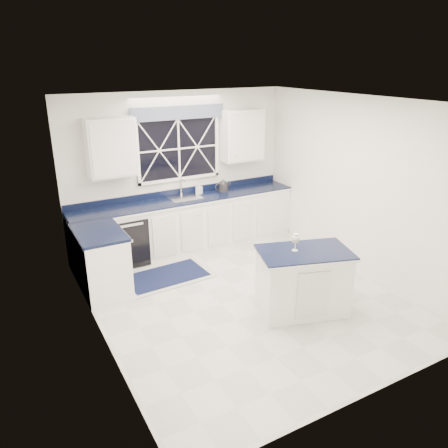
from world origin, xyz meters
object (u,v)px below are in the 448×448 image
faucet (182,187)px  kettle (223,186)px  wine_glass (296,239)px  island (303,281)px  soap_bottle (199,188)px  dishwasher (126,239)px

faucet → kettle: bearing=-9.0°
wine_glass → kettle: bearing=81.8°
faucet → island: (0.49, -2.80, -0.66)m
faucet → wine_glass: (0.38, -2.72, -0.07)m
wine_glass → soap_bottle: soap_bottle is taller
kettle → wine_glass: 2.63m
faucet → island: bearing=-80.1°
dishwasher → faucet: size_ratio=2.72×
dishwasher → faucet: faucet is taller
dishwasher → island: size_ratio=0.62×
dishwasher → wine_glass: size_ratio=3.53×
faucet → soap_bottle: bearing=-10.0°
dishwasher → island: bearing=-58.6°
faucet → wine_glass: faucet is taller
kettle → wine_glass: (-0.38, -2.60, -0.01)m
dishwasher → kettle: bearing=2.3°
faucet → kettle: (0.76, -0.12, -0.06)m
faucet → kettle: 0.77m
dishwasher → kettle: (1.86, 0.07, 0.63)m
dishwasher → wine_glass: bearing=-59.6°
soap_bottle → dishwasher: bearing=-174.3°
faucet → wine_glass: bearing=-82.0°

